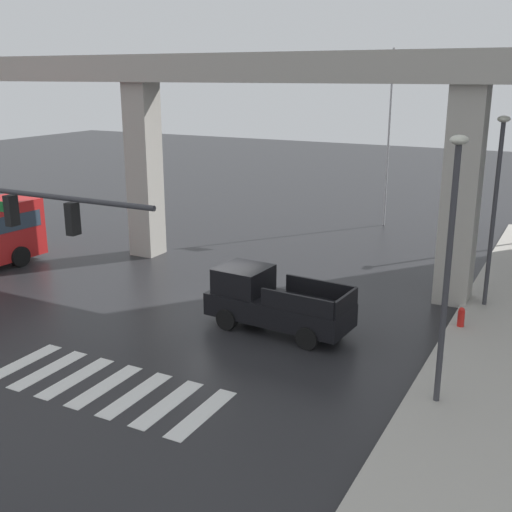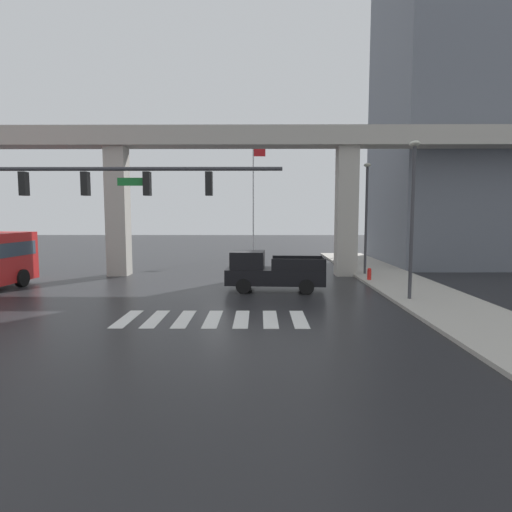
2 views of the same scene
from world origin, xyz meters
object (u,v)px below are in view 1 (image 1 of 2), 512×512
(street_lamp_mid_block, at_px, (496,191))
(flagpole, at_px, (391,126))
(street_lamp_near_corner, at_px, (450,243))
(fire_hydrant, at_px, (461,319))
(pickup_truck, at_px, (271,302))

(street_lamp_mid_block, distance_m, flagpole, 13.86)
(street_lamp_near_corner, xyz_separation_m, street_lamp_mid_block, (0.00, 8.35, 0.00))
(street_lamp_near_corner, distance_m, flagpole, 21.38)
(fire_hydrant, bearing_deg, street_lamp_near_corner, -85.97)
(street_lamp_mid_block, bearing_deg, fire_hydrant, -98.50)
(street_lamp_mid_block, distance_m, fire_hydrant, 4.93)
(street_lamp_near_corner, bearing_deg, fire_hydrant, 94.03)
(pickup_truck, bearing_deg, street_lamp_near_corner, -23.45)
(flagpole, bearing_deg, fire_hydrant, -64.20)
(pickup_truck, xyz_separation_m, flagpole, (-0.99, 17.28, 4.84))
(street_lamp_mid_block, bearing_deg, street_lamp_near_corner, -90.00)
(fire_hydrant, bearing_deg, flagpole, 115.80)
(pickup_truck, relative_size, flagpole, 0.52)
(street_lamp_near_corner, relative_size, flagpole, 0.72)
(flagpole, bearing_deg, pickup_truck, -86.71)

